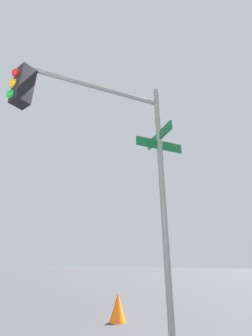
# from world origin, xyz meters

# --- Properties ---
(traffic_signal_near) EXTENTS (2.12, 3.09, 5.05)m
(traffic_signal_near) POSITION_xyz_m (-6.29, -5.90, 3.57)
(traffic_signal_near) COLOR slate
(traffic_signal_near) RESTS_ON ground_plane
(traffic_cone) EXTENTS (0.36, 0.36, 0.56)m
(traffic_cone) POSITION_xyz_m (-5.44, -7.70, 0.28)
(traffic_cone) COLOR orange
(traffic_cone) RESTS_ON ground_plane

